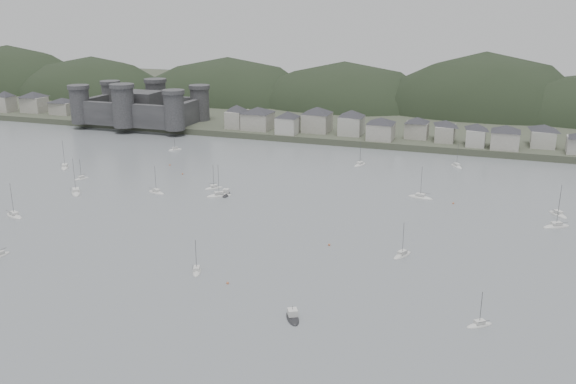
% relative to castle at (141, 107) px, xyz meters
% --- Properties ---
extents(ground, '(900.00, 900.00, 0.00)m').
position_rel_castle_xyz_m(ground, '(120.00, -179.80, -10.96)').
color(ground, slate).
rests_on(ground, ground).
extents(far_shore_land, '(900.00, 250.00, 3.00)m').
position_rel_castle_xyz_m(far_shore_land, '(120.00, 115.20, -9.46)').
color(far_shore_land, '#383D2D').
rests_on(far_shore_land, ground).
extents(forested_ridge, '(851.55, 103.94, 102.57)m').
position_rel_castle_xyz_m(forested_ridge, '(124.83, 89.60, -22.25)').
color(forested_ridge, black).
rests_on(forested_ridge, ground).
extents(castle, '(66.00, 43.00, 20.00)m').
position_rel_castle_xyz_m(castle, '(0.00, 0.00, 0.00)').
color(castle, '#303032').
rests_on(castle, far_shore_land).
extents(waterfront_town, '(451.48, 28.46, 12.92)m').
position_rel_castle_xyz_m(waterfront_town, '(170.59, 3.54, -2.30)').
color(waterfront_town, gray).
rests_on(waterfront_town, far_shore_land).
extents(moored_fleet, '(241.81, 174.81, 13.44)m').
position_rel_castle_xyz_m(moored_fleet, '(108.96, -110.29, -10.79)').
color(moored_fleet, silver).
rests_on(moored_fleet, ground).
extents(motor_launch_near, '(5.64, 7.35, 3.69)m').
position_rel_castle_xyz_m(motor_launch_near, '(144.82, -172.76, -10.67)').
color(motor_launch_near, black).
rests_on(motor_launch_near, ground).
extents(motor_launch_far, '(4.08, 7.46, 3.70)m').
position_rel_castle_xyz_m(motor_launch_far, '(94.28, -96.78, -10.67)').
color(motor_launch_far, black).
rests_on(motor_launch_far, ground).
extents(mooring_buoys, '(175.33, 135.23, 0.70)m').
position_rel_castle_xyz_m(mooring_buoys, '(120.84, -126.84, -10.81)').
color(mooring_buoys, '#B5623C').
rests_on(mooring_buoys, ground).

